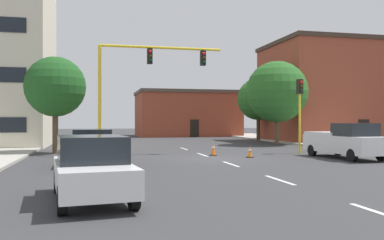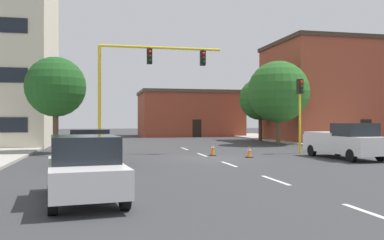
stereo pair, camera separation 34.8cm
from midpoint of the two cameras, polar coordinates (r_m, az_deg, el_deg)
ground_plane at (r=23.30m, az=2.59°, el=-5.32°), size 160.00×160.00×0.00m
sidewalk_right at (r=36.19m, az=19.75°, el=-3.30°), size 6.00×56.00×0.14m
lane_stripe_seg_0 at (r=10.67m, az=23.92°, el=-11.73°), size 0.16×2.40×0.01m
lane_stripe_seg_1 at (r=15.35m, az=11.32°, el=-8.10°), size 0.16×2.40×0.01m
lane_stripe_seg_2 at (r=20.45m, az=4.88°, el=-6.06°), size 0.16×2.40×0.01m
lane_stripe_seg_3 at (r=25.71m, az=1.07°, el=-4.81°), size 0.16×2.40×0.01m
lane_stripe_seg_4 at (r=31.05m, az=-1.43°, el=-3.97°), size 0.16×2.40×0.01m
building_brick_center at (r=55.92m, az=-0.96°, el=0.89°), size 13.31×9.70×5.98m
building_row_right at (r=45.37m, az=18.73°, el=3.66°), size 13.29×10.11×10.06m
traffic_signal_gantry at (r=26.06m, az=-10.60°, el=0.13°), size 8.61×1.20×6.83m
traffic_light_pole_right at (r=27.68m, az=14.28°, el=2.84°), size 0.32×0.47×4.80m
tree_left_near at (r=28.20m, az=-18.65°, el=4.33°), size 3.88×3.88×6.25m
tree_right_mid at (r=36.60m, az=11.34°, el=3.82°), size 5.31×5.31×7.25m
tree_right_far at (r=44.10m, az=8.88°, el=2.84°), size 4.40×4.40×6.54m
pickup_truck_white at (r=24.69m, az=19.97°, el=-2.75°), size 2.30×5.50×1.99m
sedan_black_near_left at (r=19.90m, az=-14.15°, el=-3.68°), size 2.05×4.58×1.74m
sedan_white_mid_left at (r=11.58m, az=-14.48°, el=-6.36°), size 2.35×4.68×1.74m
traffic_cone_roadside_a at (r=25.18m, az=2.54°, el=-4.04°), size 0.36×0.36×0.78m
traffic_cone_roadside_b at (r=24.12m, az=7.57°, el=-4.37°), size 0.36×0.36×0.66m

